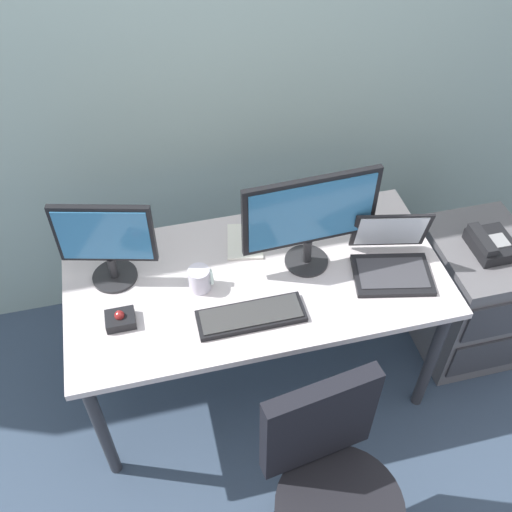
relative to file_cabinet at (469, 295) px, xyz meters
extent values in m
plane|color=#36465C|center=(-1.04, 0.02, -0.33)|extent=(8.00, 8.00, 0.00)
cube|color=#95AFAA|center=(-1.04, 0.75, 1.07)|extent=(6.00, 0.10, 2.80)
cube|color=silver|center=(-1.04, 0.02, 0.37)|extent=(1.53, 0.76, 0.03)
cylinder|color=#2D2D33|center=(-1.75, -0.30, 0.01)|extent=(0.05, 0.05, 0.69)
cylinder|color=#2D2D33|center=(-0.34, -0.30, 0.01)|extent=(0.05, 0.05, 0.69)
cylinder|color=#2D2D33|center=(-1.75, 0.34, 0.01)|extent=(0.05, 0.05, 0.69)
cylinder|color=#2D2D33|center=(-0.34, 0.34, 0.01)|extent=(0.05, 0.05, 0.69)
cube|color=#5F5C60|center=(0.00, 0.00, 0.00)|extent=(0.42, 0.52, 0.66)
cube|color=#38383D|center=(0.00, -0.26, 0.14)|extent=(0.38, 0.01, 0.22)
cube|color=#38383D|center=(0.00, -0.26, -0.13)|extent=(0.38, 0.01, 0.22)
cube|color=black|center=(0.00, -0.02, 0.36)|extent=(0.17, 0.20, 0.06)
cube|color=black|center=(-0.06, -0.02, 0.40)|extent=(0.05, 0.18, 0.04)
cube|color=gray|center=(0.02, -0.03, 0.39)|extent=(0.07, 0.08, 0.01)
cylinder|color=black|center=(-0.96, -0.85, 0.12)|extent=(0.44, 0.44, 0.07)
cube|color=black|center=(-0.99, -0.66, 0.38)|extent=(0.40, 0.12, 0.42)
cylinder|color=#262628|center=(-0.82, 0.05, 0.39)|extent=(0.18, 0.18, 0.01)
cylinder|color=#262628|center=(-0.82, 0.05, 0.46)|extent=(0.04, 0.04, 0.11)
cube|color=black|center=(-0.82, 0.05, 0.67)|extent=(0.54, 0.05, 0.32)
cube|color=teal|center=(-0.82, 0.03, 0.67)|extent=(0.50, 0.03, 0.28)
cylinder|color=#262628|center=(-1.60, 0.15, 0.39)|extent=(0.18, 0.18, 0.01)
cylinder|color=#262628|center=(-1.60, 0.15, 0.45)|extent=(0.04, 0.04, 0.10)
cube|color=black|center=(-1.60, 0.15, 0.63)|extent=(0.37, 0.12, 0.27)
cube|color=teal|center=(-1.60, 0.13, 0.63)|extent=(0.34, 0.09, 0.24)
cube|color=black|center=(-1.11, -0.18, 0.40)|extent=(0.41, 0.14, 0.02)
cube|color=#353535|center=(-1.11, -0.18, 0.41)|extent=(0.38, 0.12, 0.01)
cube|color=black|center=(-0.51, -0.11, 0.40)|extent=(0.35, 0.28, 0.02)
cube|color=#38383D|center=(-0.51, -0.11, 0.41)|extent=(0.30, 0.22, 0.00)
cube|color=black|center=(-0.48, 0.02, 0.51)|extent=(0.32, 0.13, 0.22)
cube|color=silver|center=(-0.48, 0.02, 0.51)|extent=(0.28, 0.11, 0.19)
cube|color=black|center=(-1.59, -0.09, 0.41)|extent=(0.11, 0.09, 0.04)
sphere|color=maroon|center=(-1.59, -0.09, 0.43)|extent=(0.04, 0.04, 0.04)
cylinder|color=silver|center=(-1.27, 0.01, 0.44)|extent=(0.09, 0.09, 0.10)
torus|color=silver|center=(-1.23, 0.01, 0.44)|extent=(0.01, 0.07, 0.07)
cube|color=white|center=(-1.04, 0.22, 0.39)|extent=(0.19, 0.23, 0.01)
camera|label=1|loc=(-1.42, -1.54, 2.18)|focal=41.75mm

